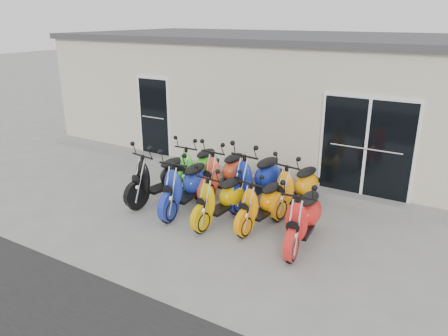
{
  "coord_description": "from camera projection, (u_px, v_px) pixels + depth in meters",
  "views": [
    {
      "loc": [
        4.6,
        -7.04,
        3.89
      ],
      "look_at": [
        0.0,
        0.6,
        0.75
      ],
      "focal_mm": 35.0,
      "sensor_mm": 36.0,
      "label": 1
    }
  ],
  "objects": [
    {
      "name": "door_right",
      "position": [
        366.0,
        145.0,
        9.29
      ],
      "size": [
        2.02,
        0.08,
        2.22
      ],
      "primitive_type": "cube",
      "color": "black",
      "rests_on": "front_step"
    },
    {
      "name": "scooter_back_green",
      "position": [
        197.0,
        161.0,
        10.14
      ],
      "size": [
        0.71,
        1.85,
        1.36
      ],
      "primitive_type": null,
      "rotation": [
        0.0,
        0.0,
        0.02
      ],
      "color": "#40DA25",
      "rests_on": "ground"
    },
    {
      "name": "door_left",
      "position": [
        154.0,
        115.0,
        12.11
      ],
      "size": [
        1.07,
        0.08,
        2.22
      ],
      "primitive_type": "cube",
      "color": "black",
      "rests_on": "front_step"
    },
    {
      "name": "front_step",
      "position": [
        253.0,
        177.0,
        10.82
      ],
      "size": [
        14.0,
        0.4,
        0.15
      ],
      "primitive_type": "cube",
      "color": "gray",
      "rests_on": "ground"
    },
    {
      "name": "scooter_front_blue",
      "position": [
        185.0,
        178.0,
        8.96
      ],
      "size": [
        0.88,
        1.99,
        1.43
      ],
      "primitive_type": null,
      "rotation": [
        0.0,
        0.0,
        0.09
      ],
      "color": "#192D9E",
      "rests_on": "ground"
    },
    {
      "name": "scooter_front_black",
      "position": [
        159.0,
        170.0,
        9.44
      ],
      "size": [
        0.98,
        1.99,
        1.41
      ],
      "primitive_type": null,
      "rotation": [
        0.0,
        0.0,
        -0.15
      ],
      "color": "black",
      "rests_on": "ground"
    },
    {
      "name": "roof_cap",
      "position": [
        308.0,
        37.0,
        12.33
      ],
      "size": [
        14.2,
        6.2,
        0.16
      ],
      "primitive_type": "cube",
      "color": "#3F3F42",
      "rests_on": "building"
    },
    {
      "name": "scooter_front_orange_b",
      "position": [
        262.0,
        197.0,
        8.29
      ],
      "size": [
        0.79,
        1.74,
        1.24
      ],
      "primitive_type": null,
      "rotation": [
        0.0,
        0.0,
        -0.11
      ],
      "color": "#FF9001",
      "rests_on": "ground"
    },
    {
      "name": "building",
      "position": [
        304.0,
        97.0,
        12.89
      ],
      "size": [
        14.0,
        6.0,
        3.2
      ],
      "primitive_type": "cube",
      "color": "beige",
      "rests_on": "ground"
    },
    {
      "name": "scooter_front_red",
      "position": [
        304.0,
        210.0,
        7.56
      ],
      "size": [
        0.85,
        1.9,
        1.36
      ],
      "primitive_type": null,
      "rotation": [
        0.0,
        0.0,
        0.1
      ],
      "color": "red",
      "rests_on": "ground"
    },
    {
      "name": "scooter_back_red",
      "position": [
        224.0,
        166.0,
        9.76
      ],
      "size": [
        0.77,
        1.91,
        1.39
      ],
      "primitive_type": null,
      "rotation": [
        0.0,
        0.0,
        -0.04
      ],
      "color": "#E64A23",
      "rests_on": "ground"
    },
    {
      "name": "ground",
      "position": [
        209.0,
        210.0,
        9.22
      ],
      "size": [
        80.0,
        80.0,
        0.0
      ],
      "primitive_type": "plane",
      "color": "gray",
      "rests_on": "ground"
    },
    {
      "name": "scooter_front_orange_a",
      "position": [
        220.0,
        192.0,
        8.47
      ],
      "size": [
        0.77,
        1.78,
        1.28
      ],
      "primitive_type": null,
      "rotation": [
        0.0,
        0.0,
        -0.08
      ],
      "color": "#D3A202",
      "rests_on": "ground"
    },
    {
      "name": "scooter_back_blue",
      "position": [
        257.0,
        171.0,
        9.27
      ],
      "size": [
        0.96,
        2.08,
        1.49
      ],
      "primitive_type": null,
      "rotation": [
        0.0,
        0.0,
        -0.11
      ],
      "color": "navy",
      "rests_on": "ground"
    },
    {
      "name": "scooter_back_yellow",
      "position": [
        297.0,
        180.0,
        8.94
      ],
      "size": [
        0.94,
        1.92,
        1.36
      ],
      "primitive_type": null,
      "rotation": [
        0.0,
        0.0,
        -0.15
      ],
      "color": "orange",
      "rests_on": "ground"
    }
  ]
}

